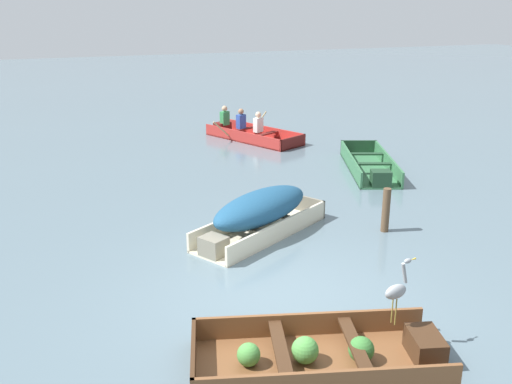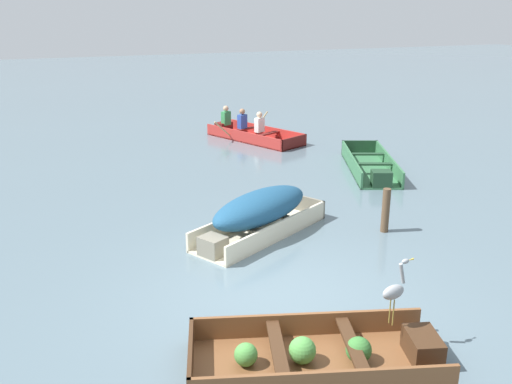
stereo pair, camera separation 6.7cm
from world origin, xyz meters
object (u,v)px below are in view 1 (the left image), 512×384
object	(u,v)px
dinghy_wooden_brown_foreground	(326,355)
mooring_post	(386,210)
skiff_cream_mid_moored	(260,212)
heron_on_dinghy	(397,290)
rowboat_red_with_crew	(249,132)
skiff_green_near_moored	(370,166)

from	to	relation	value
dinghy_wooden_brown_foreground	mooring_post	world-z (taller)	mooring_post
skiff_cream_mid_moored	heron_on_dinghy	xyz separation A→B (m)	(0.25, -4.00, 0.37)
dinghy_wooden_brown_foreground	rowboat_red_with_crew	distance (m)	11.82
rowboat_red_with_crew	heron_on_dinghy	distance (m)	11.63
heron_on_dinghy	mooring_post	xyz separation A→B (m)	(2.02, 3.35, -0.41)
skiff_cream_mid_moored	dinghy_wooden_brown_foreground	bearing A→B (deg)	-99.58
rowboat_red_with_crew	mooring_post	distance (m)	8.06
skiff_cream_mid_moored	heron_on_dinghy	size ratio (longest dim) A/B	3.56
skiff_cream_mid_moored	mooring_post	world-z (taller)	mooring_post
skiff_cream_mid_moored	mooring_post	distance (m)	2.36
dinghy_wooden_brown_foreground	heron_on_dinghy	distance (m)	1.16
dinghy_wooden_brown_foreground	rowboat_red_with_crew	world-z (taller)	rowboat_red_with_crew
skiff_green_near_moored	heron_on_dinghy	distance (m)	7.91
skiff_green_near_moored	skiff_cream_mid_moored	world-z (taller)	skiff_cream_mid_moored
skiff_cream_mid_moored	heron_on_dinghy	world-z (taller)	heron_on_dinghy
mooring_post	skiff_green_near_moored	bearing A→B (deg)	62.89
skiff_green_near_moored	dinghy_wooden_brown_foreground	bearing A→B (deg)	-124.63
skiff_green_near_moored	mooring_post	world-z (taller)	mooring_post
dinghy_wooden_brown_foreground	skiff_green_near_moored	size ratio (longest dim) A/B	0.96
mooring_post	dinghy_wooden_brown_foreground	bearing A→B (deg)	-131.30
rowboat_red_with_crew	heron_on_dinghy	xyz separation A→B (m)	(-2.16, -11.41, 0.63)
dinghy_wooden_brown_foreground	skiff_green_near_moored	world-z (taller)	skiff_green_near_moored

